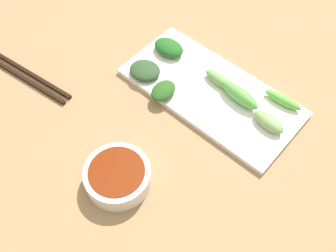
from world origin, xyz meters
TOP-DOWN VIEW (x-y plane):
  - tabletop at (0.00, 0.00)m, footprint 2.10×2.10m
  - sauce_bowl at (-0.17, -0.02)m, footprint 0.12×0.12m
  - serving_plate at (0.10, -0.02)m, footprint 0.18×0.38m
  - broccoli_stalk_0 at (0.13, -0.02)m, footprint 0.03×0.08m
  - broccoli_stalk_1 at (0.11, -0.16)m, footprint 0.04×0.07m
  - broccoli_leafy_2 at (0.13, 0.12)m, footprint 0.05×0.07m
  - broccoli_leafy_3 at (0.03, 0.05)m, footprint 0.06×0.05m
  - broccoli_leafy_4 at (0.04, 0.12)m, footprint 0.07×0.08m
  - broccoli_stalk_5 at (0.17, -0.15)m, footprint 0.03×0.08m
  - broccoli_stalk_6 at (0.12, -0.08)m, footprint 0.04×0.10m
  - chopsticks at (-0.13, 0.31)m, footprint 0.05×0.23m

SIDE VIEW (x-z plane):
  - tabletop at x=0.00m, z-range 0.00..0.02m
  - chopsticks at x=-0.13m, z-range 0.02..0.03m
  - serving_plate at x=0.10m, z-range 0.02..0.03m
  - broccoli_leafy_4 at x=0.04m, z-range 0.03..0.05m
  - sauce_bowl at x=-0.17m, z-range 0.02..0.06m
  - broccoli_stalk_5 at x=0.17m, z-range 0.03..0.05m
  - broccoli_leafy_3 at x=0.03m, z-range 0.03..0.05m
  - broccoli_stalk_0 at x=0.13m, z-range 0.03..0.05m
  - broccoli_stalk_1 at x=0.11m, z-range 0.03..0.06m
  - broccoli_leafy_2 at x=0.13m, z-range 0.03..0.06m
  - broccoli_stalk_6 at x=0.12m, z-range 0.03..0.06m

